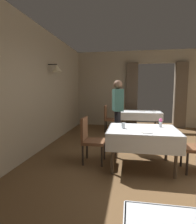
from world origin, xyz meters
The scene contains 13 objects.
ground centered at (0.00, 0.00, 0.00)m, with size 10.08×10.08×0.00m, color brown.
wall_left centered at (-3.20, 0.00, 1.50)m, with size 0.49×8.40×3.00m.
wall_back centered at (0.00, 4.18, 1.51)m, with size 6.40×0.27×3.00m.
dining_table_mid centered at (-0.76, 0.03, 0.65)m, with size 1.29×1.05×0.75m.
dining_table_far centered at (-0.65, 2.92, 0.66)m, with size 1.37×0.98×0.75m.
chair_mid_left centered at (-1.79, 0.09, 0.52)m, with size 0.44×0.44×0.93m.
chair_far_left centered at (-1.72, 2.92, 0.52)m, with size 0.44×0.44×0.93m.
flower_vase_mid centered at (-0.40, 0.23, 0.85)m, with size 0.07×0.07×0.18m.
plate_mid_b centered at (-0.71, -0.28, 0.76)m, with size 0.22×0.22×0.01m, color white.
glass_mid_c centered at (-1.12, 0.00, 0.80)m, with size 0.08×0.08×0.11m, color silver.
plate_far_a centered at (-0.57, 2.94, 0.76)m, with size 0.21×0.21×0.01m, color white.
plate_far_b centered at (-0.24, 2.82, 0.76)m, with size 0.19×0.19×0.01m, color white.
person_waiter_by_doorway centered at (-1.30, 1.17, 1.02)m, with size 0.31×0.41×1.72m.
Camera 1 is at (-1.01, -3.52, 1.49)m, focal length 29.87 mm.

